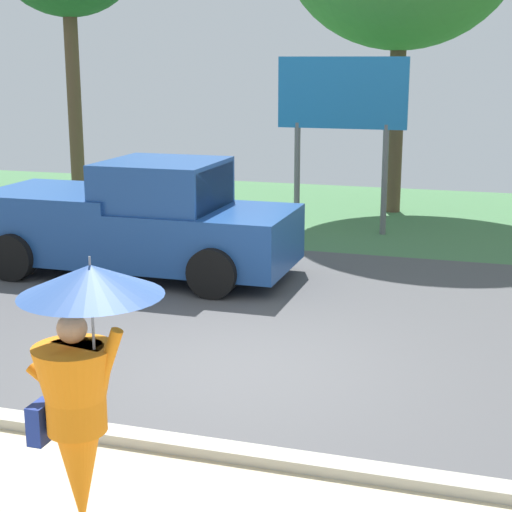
{
  "coord_description": "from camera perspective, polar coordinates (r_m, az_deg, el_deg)",
  "views": [
    {
      "loc": [
        2.83,
        -8.25,
        3.46
      ],
      "look_at": [
        -0.02,
        1.0,
        1.1
      ],
      "focal_mm": 56.98,
      "sensor_mm": 36.0,
      "label": 1
    }
  ],
  "objects": [
    {
      "name": "roadside_billboard",
      "position": [
        16.46,
        6.05,
        10.44
      ],
      "size": [
        2.6,
        0.12,
        3.5
      ],
      "color": "slate",
      "rests_on": "ground_plane"
    },
    {
      "name": "monk_pedestrian",
      "position": [
        6.09,
        -12.22,
        -9.27
      ],
      "size": [
        1.09,
        1.03,
        2.13
      ],
      "rotation": [
        0.0,
        0.0,
        -0.11
      ],
      "color": "orange",
      "rests_on": "ground_plane"
    },
    {
      "name": "pickup_truck",
      "position": [
        13.43,
        -8.32,
        2.42
      ],
      "size": [
        5.2,
        2.28,
        1.88
      ],
      "rotation": [
        0.0,
        0.0,
        0.14
      ],
      "color": "#1E478C",
      "rests_on": "ground_plane"
    },
    {
      "name": "ground_plane",
      "position": [
        12.07,
        2.82,
        -3.22
      ],
      "size": [
        40.0,
        22.0,
        0.2
      ],
      "color": "#4C4C4F"
    }
  ]
}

